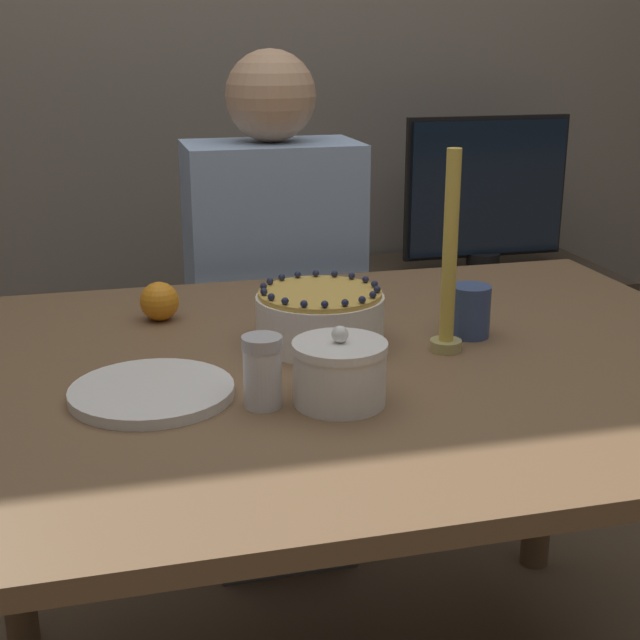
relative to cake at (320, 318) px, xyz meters
name	(u,v)px	position (x,y,z in m)	size (l,w,h in m)	color
wall_behind	(220,23)	(0.04, 1.32, 0.49)	(8.00, 0.05, 2.60)	slate
dining_table	(356,422)	(0.04, -0.08, -0.16)	(1.35, 1.04, 0.77)	brown
cake	(320,318)	(0.00, 0.00, 0.00)	(0.22, 0.22, 0.10)	white
sugar_bowl	(340,372)	(-0.04, -0.25, 0.00)	(0.14, 0.14, 0.11)	white
sugar_shaker	(262,371)	(-0.14, -0.24, 0.01)	(0.06, 0.06, 0.10)	white
plate_stack	(152,392)	(-0.29, -0.17, -0.04)	(0.24, 0.24, 0.02)	white
candle	(450,270)	(0.19, -0.09, 0.09)	(0.05, 0.05, 0.33)	tan
cup	(470,311)	(0.26, -0.02, 0.00)	(0.07, 0.07, 0.09)	#384C7F
orange_fruit_0	(159,301)	(-0.25, 0.20, -0.01)	(0.07, 0.07, 0.07)	orange
person_man_blue_shirt	(275,346)	(0.05, 0.64, -0.27)	(0.40, 0.34, 1.24)	#595960
side_cabinet	(477,362)	(0.76, 1.01, -0.52)	(0.73, 0.53, 0.60)	#382D23
tv_monitor	(486,192)	(0.76, 1.01, 0.02)	(0.50, 0.10, 0.45)	black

